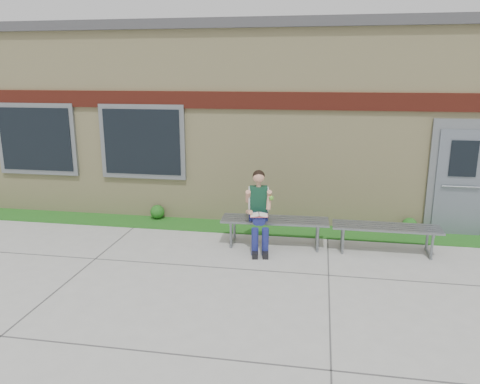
# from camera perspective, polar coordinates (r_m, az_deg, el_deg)

# --- Properties ---
(ground) EXTENTS (80.00, 80.00, 0.00)m
(ground) POSITION_cam_1_polar(r_m,az_deg,el_deg) (7.31, 2.79, -11.18)
(ground) COLOR #9E9E99
(ground) RESTS_ON ground
(grass_strip) EXTENTS (16.00, 0.80, 0.02)m
(grass_strip) POSITION_cam_1_polar(r_m,az_deg,el_deg) (9.71, 4.70, -4.56)
(grass_strip) COLOR #1A5416
(grass_strip) RESTS_ON ground
(school_building) EXTENTS (16.20, 6.22, 4.20)m
(school_building) POSITION_cam_1_polar(r_m,az_deg,el_deg) (12.61, 6.32, 9.52)
(school_building) COLOR beige
(school_building) RESTS_ON ground
(bench_left) EXTENTS (2.00, 0.62, 0.51)m
(bench_left) POSITION_cam_1_polar(r_m,az_deg,el_deg) (8.74, 4.25, -4.04)
(bench_left) COLOR slate
(bench_left) RESTS_ON ground
(bench_right) EXTENTS (1.89, 0.54, 0.49)m
(bench_right) POSITION_cam_1_polar(r_m,az_deg,el_deg) (8.80, 17.36, -4.67)
(bench_right) COLOR slate
(bench_right) RESTS_ON ground
(girl) EXTENTS (0.54, 0.87, 1.44)m
(girl) POSITION_cam_1_polar(r_m,az_deg,el_deg) (8.46, 2.32, -2.02)
(girl) COLOR navy
(girl) RESTS_ON ground
(shrub_mid) EXTENTS (0.31, 0.31, 0.31)m
(shrub_mid) POSITION_cam_1_polar(r_m,az_deg,el_deg) (10.46, -10.04, -2.40)
(shrub_mid) COLOR #1A5416
(shrub_mid) RESTS_ON grass_strip
(shrub_east) EXTENTS (0.30, 0.30, 0.30)m
(shrub_east) POSITION_cam_1_polar(r_m,az_deg,el_deg) (10.03, 19.97, -3.81)
(shrub_east) COLOR #1A5416
(shrub_east) RESTS_ON grass_strip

